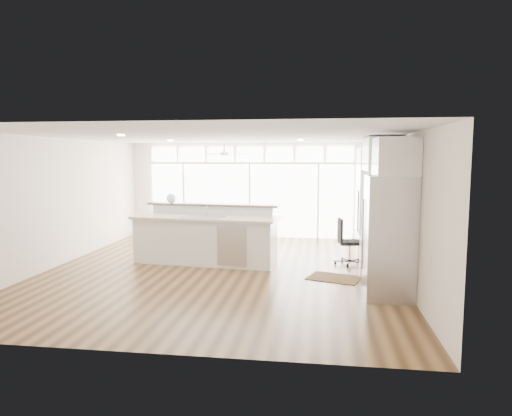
# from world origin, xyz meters

# --- Properties ---
(floor) EXTENTS (7.00, 8.00, 0.02)m
(floor) POSITION_xyz_m (0.00, 0.00, -0.01)
(floor) COLOR #472D16
(floor) RESTS_ON ground
(ceiling) EXTENTS (7.00, 8.00, 0.02)m
(ceiling) POSITION_xyz_m (0.00, 0.00, 2.70)
(ceiling) COLOR silver
(ceiling) RESTS_ON wall_back
(wall_back) EXTENTS (7.00, 0.04, 2.70)m
(wall_back) POSITION_xyz_m (0.00, 4.00, 1.35)
(wall_back) COLOR white
(wall_back) RESTS_ON floor
(wall_front) EXTENTS (7.00, 0.04, 2.70)m
(wall_front) POSITION_xyz_m (0.00, -4.00, 1.35)
(wall_front) COLOR white
(wall_front) RESTS_ON floor
(wall_left) EXTENTS (0.04, 8.00, 2.70)m
(wall_left) POSITION_xyz_m (-3.50, 0.00, 1.35)
(wall_left) COLOR white
(wall_left) RESTS_ON floor
(wall_right) EXTENTS (0.04, 8.00, 2.70)m
(wall_right) POSITION_xyz_m (3.50, 0.00, 1.35)
(wall_right) COLOR white
(wall_right) RESTS_ON floor
(glass_wall) EXTENTS (5.80, 0.06, 2.08)m
(glass_wall) POSITION_xyz_m (0.00, 3.94, 1.05)
(glass_wall) COLOR white
(glass_wall) RESTS_ON wall_back
(transom_row) EXTENTS (5.90, 0.06, 0.40)m
(transom_row) POSITION_xyz_m (0.00, 3.94, 2.38)
(transom_row) COLOR white
(transom_row) RESTS_ON wall_back
(desk_window) EXTENTS (0.04, 0.85, 0.85)m
(desk_window) POSITION_xyz_m (3.46, 0.30, 1.55)
(desk_window) COLOR white
(desk_window) RESTS_ON wall_right
(ceiling_fan) EXTENTS (1.16, 1.16, 0.32)m
(ceiling_fan) POSITION_xyz_m (-0.50, 2.80, 2.48)
(ceiling_fan) COLOR white
(ceiling_fan) RESTS_ON ceiling
(recessed_lights) EXTENTS (3.40, 3.00, 0.02)m
(recessed_lights) POSITION_xyz_m (0.00, 0.20, 2.68)
(recessed_lights) COLOR white
(recessed_lights) RESTS_ON ceiling
(oven_cabinet) EXTENTS (0.64, 1.20, 2.50)m
(oven_cabinet) POSITION_xyz_m (3.17, 1.80, 1.25)
(oven_cabinet) COLOR white
(oven_cabinet) RESTS_ON floor
(desk_nook) EXTENTS (0.72, 1.30, 0.76)m
(desk_nook) POSITION_xyz_m (3.13, 0.30, 0.38)
(desk_nook) COLOR white
(desk_nook) RESTS_ON floor
(upper_cabinets) EXTENTS (0.64, 1.30, 0.64)m
(upper_cabinets) POSITION_xyz_m (3.17, 0.30, 2.35)
(upper_cabinets) COLOR white
(upper_cabinets) RESTS_ON wall_right
(refrigerator) EXTENTS (0.76, 0.90, 2.00)m
(refrigerator) POSITION_xyz_m (3.11, -1.35, 1.00)
(refrigerator) COLOR #B4B3B8
(refrigerator) RESTS_ON floor
(fridge_cabinet) EXTENTS (0.64, 0.90, 0.60)m
(fridge_cabinet) POSITION_xyz_m (3.17, -1.35, 2.30)
(fridge_cabinet) COLOR white
(fridge_cabinet) RESTS_ON wall_right
(framed_photos) EXTENTS (0.06, 0.22, 0.80)m
(framed_photos) POSITION_xyz_m (3.46, 0.92, 1.40)
(framed_photos) COLOR black
(framed_photos) RESTS_ON wall_right
(kitchen_island) EXTENTS (3.26, 1.48, 1.25)m
(kitchen_island) POSITION_xyz_m (-0.46, 0.56, 0.63)
(kitchen_island) COLOR white
(kitchen_island) RESTS_ON floor
(rug) EXTENTS (1.13, 0.96, 0.01)m
(rug) POSITION_xyz_m (2.28, -0.31, 0.01)
(rug) COLOR #321F10
(rug) RESTS_ON floor
(office_chair) EXTENTS (0.57, 0.54, 0.98)m
(office_chair) POSITION_xyz_m (2.63, 0.87, 0.49)
(office_chair) COLOR black
(office_chair) RESTS_ON floor
(fishbowl) EXTENTS (0.25, 0.25, 0.21)m
(fishbowl) POSITION_xyz_m (-1.37, 1.05, 1.36)
(fishbowl) COLOR white
(fishbowl) RESTS_ON kitchen_island
(monitor) EXTENTS (0.11, 0.53, 0.44)m
(monitor) POSITION_xyz_m (3.05, 0.30, 0.98)
(monitor) COLOR black
(monitor) RESTS_ON desk_nook
(keyboard) EXTENTS (0.11, 0.28, 0.01)m
(keyboard) POSITION_xyz_m (2.88, 0.30, 0.77)
(keyboard) COLOR silver
(keyboard) RESTS_ON desk_nook
(potted_plant) EXTENTS (0.34, 0.37, 0.26)m
(potted_plant) POSITION_xyz_m (3.17, 1.80, 2.63)
(potted_plant) COLOR #2D5E28
(potted_plant) RESTS_ON oven_cabinet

